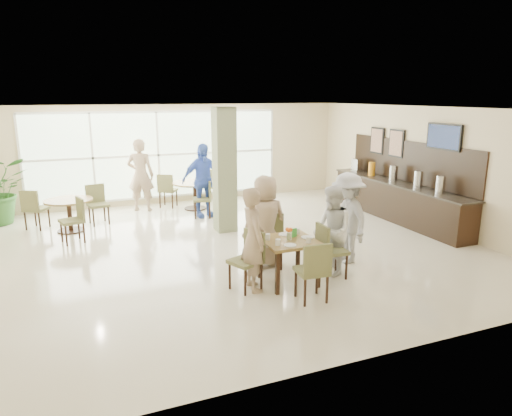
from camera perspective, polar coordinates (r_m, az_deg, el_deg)
name	(u,v)px	position (r m, az deg, el deg)	size (l,w,h in m)	color
ground	(225,248)	(9.43, -3.87, -4.97)	(10.00, 10.00, 0.00)	beige
room_shell	(224,166)	(9.02, -4.04, 5.32)	(10.00, 10.00, 10.00)	white
window_bank	(158,155)	(13.25, -12.11, 6.49)	(7.00, 0.04, 7.00)	silver
column	(225,170)	(10.32, -3.96, 4.71)	(0.45, 0.45, 2.80)	#697853
main_table	(289,246)	(7.53, 4.10, -4.72)	(0.87, 0.87, 0.75)	brown
round_table_left	(69,207)	(11.22, -22.34, 0.09)	(1.06, 1.06, 0.75)	brown
round_table_right	(195,188)	(12.55, -7.67, 2.54)	(1.21, 1.21, 0.75)	brown
chairs_main_table	(290,255)	(7.60, 4.27, -5.91)	(2.09, 2.06, 0.95)	brown
chairs_table_left	(69,211)	(11.24, -22.34, -0.36)	(1.94, 2.01, 0.95)	brown
chairs_table_right	(196,192)	(12.60, -7.56, 2.04)	(2.02, 2.01, 0.95)	brown
tabletop_clutter	(290,236)	(7.48, 4.30, -3.54)	(0.79, 0.75, 0.21)	white
buffet_counter	(397,198)	(11.94, 17.24, 1.24)	(0.64, 4.70, 1.95)	black
wall_tv	(444,137)	(11.04, 22.44, 8.23)	(0.06, 1.00, 0.58)	black
framed_art_a	(396,143)	(12.27, 17.14, 7.73)	(0.05, 0.55, 0.70)	black
framed_art_b	(377,141)	(12.90, 14.90, 8.15)	(0.05, 0.55, 0.70)	black
teen_left	(253,239)	(7.21, -0.32, -3.94)	(0.61, 0.40, 1.68)	tan
teen_far	(265,221)	(8.24, 1.15, -1.64)	(0.82, 0.45, 1.68)	tan
teen_right	(332,231)	(7.97, 9.47, -2.80)	(0.76, 0.59, 1.56)	white
teen_standing	(347,218)	(8.57, 11.32, -1.25)	(1.09, 0.63, 1.69)	#A6A5A8
adult_a	(203,180)	(11.67, -6.68, 3.44)	(1.10, 0.63, 1.88)	#456AD0
adult_b	(225,181)	(12.70, -3.89, 3.44)	(1.37, 0.59, 1.48)	white
adult_standing	(141,175)	(12.56, -14.23, 4.02)	(0.71, 0.47, 1.95)	tan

